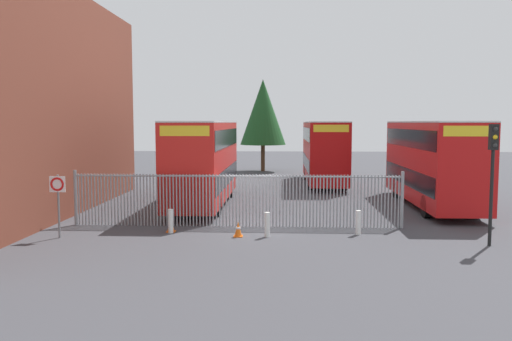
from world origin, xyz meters
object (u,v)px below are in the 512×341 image
(double_decker_bus_near_gate, at_px, (204,159))
(speed_limit_sign_post, at_px, (58,191))
(traffic_cone_by_gate, at_px, (171,225))
(bollard_near_left, at_px, (171,221))
(traffic_light_kerbside, at_px, (493,162))
(traffic_cone_mid_forecourt, at_px, (238,229))
(bollard_near_right, at_px, (358,223))
(bollard_center_front, at_px, (267,225))
(double_decker_bus_behind_fence_left, at_px, (432,160))
(double_decker_bus_behind_fence_right, at_px, (324,150))

(double_decker_bus_near_gate, height_order, speed_limit_sign_post, double_decker_bus_near_gate)
(double_decker_bus_near_gate, bearing_deg, speed_limit_sign_post, -117.20)
(traffic_cone_by_gate, relative_size, speed_limit_sign_post, 0.25)
(bollard_near_left, bearing_deg, traffic_light_kerbside, -7.73)
(traffic_cone_by_gate, height_order, speed_limit_sign_post, speed_limit_sign_post)
(traffic_cone_mid_forecourt, xyz_separation_m, traffic_light_kerbside, (9.01, -1.04, 2.70))
(traffic_cone_by_gate, relative_size, traffic_cone_mid_forecourt, 1.00)
(bollard_near_right, bearing_deg, speed_limit_sign_post, -174.15)
(bollard_center_front, xyz_separation_m, traffic_light_kerbside, (7.90, -1.06, 2.51))
(bollard_near_right, xyz_separation_m, traffic_light_kerbside, (4.38, -1.65, 2.51))
(bollard_near_left, relative_size, traffic_cone_by_gate, 1.61)
(bollard_near_left, distance_m, traffic_light_kerbside, 12.10)
(double_decker_bus_behind_fence_left, relative_size, traffic_light_kerbside, 2.51)
(double_decker_bus_behind_fence_left, xyz_separation_m, double_decker_bus_behind_fence_right, (-4.79, 9.78, 0.00))
(bollard_near_right, bearing_deg, bollard_center_front, -170.58)
(traffic_cone_by_gate, bearing_deg, bollard_center_front, -10.49)
(bollard_near_right, distance_m, traffic_cone_by_gate, 7.39)
(bollard_near_left, distance_m, bollard_near_right, 7.35)
(double_decker_bus_near_gate, xyz_separation_m, traffic_cone_mid_forecourt, (2.47, -7.76, -2.13))
(double_decker_bus_behind_fence_right, xyz_separation_m, bollard_near_right, (0.05, -16.97, -1.95))
(bollard_near_left, bearing_deg, double_decker_bus_behind_fence_right, 66.78)
(double_decker_bus_behind_fence_left, distance_m, traffic_cone_by_gate, 14.19)
(double_decker_bus_near_gate, bearing_deg, traffic_cone_by_gate, -92.33)
(bollard_near_left, xyz_separation_m, traffic_cone_mid_forecourt, (2.72, -0.55, -0.19))
(bollard_near_left, height_order, speed_limit_sign_post, speed_limit_sign_post)
(double_decker_bus_behind_fence_right, relative_size, speed_limit_sign_post, 4.50)
(bollard_near_left, bearing_deg, traffic_cone_by_gate, 100.73)
(double_decker_bus_behind_fence_right, xyz_separation_m, traffic_light_kerbside, (4.43, -18.61, 0.56))
(double_decker_bus_near_gate, xyz_separation_m, traffic_light_kerbside, (11.48, -8.81, 0.56))
(bollard_near_left, xyz_separation_m, bollard_center_front, (3.83, -0.53, 0.00))
(traffic_cone_by_gate, bearing_deg, bollard_near_right, -1.00)
(double_decker_bus_near_gate, bearing_deg, bollard_near_right, -45.22)
(speed_limit_sign_post, distance_m, traffic_light_kerbside, 15.81)
(double_decker_bus_near_gate, bearing_deg, double_decker_bus_behind_fence_right, 54.28)
(traffic_cone_by_gate, xyz_separation_m, traffic_light_kerbside, (11.76, -1.78, 2.70))
(double_decker_bus_behind_fence_right, bearing_deg, double_decker_bus_near_gate, -125.72)
(traffic_light_kerbside, bearing_deg, double_decker_bus_near_gate, 142.51)
(double_decker_bus_near_gate, distance_m, traffic_light_kerbside, 14.48)
(double_decker_bus_near_gate, distance_m, speed_limit_sign_post, 9.38)
(double_decker_bus_near_gate, height_order, traffic_cone_by_gate, double_decker_bus_near_gate)
(traffic_light_kerbside, bearing_deg, speed_limit_sign_post, 178.25)
(double_decker_bus_near_gate, height_order, double_decker_bus_behind_fence_left, same)
(bollard_center_front, height_order, speed_limit_sign_post, speed_limit_sign_post)
(bollard_near_left, distance_m, bollard_center_front, 3.86)
(bollard_near_left, bearing_deg, traffic_cone_mid_forecourt, -11.45)
(bollard_near_right, bearing_deg, double_decker_bus_near_gate, 134.78)
(double_decker_bus_behind_fence_right, distance_m, traffic_cone_mid_forecourt, 18.29)
(traffic_cone_by_gate, bearing_deg, double_decker_bus_behind_fence_left, 30.21)
(double_decker_bus_behind_fence_left, distance_m, traffic_cone_mid_forecourt, 12.38)
(speed_limit_sign_post, bearing_deg, bollard_center_front, 4.23)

